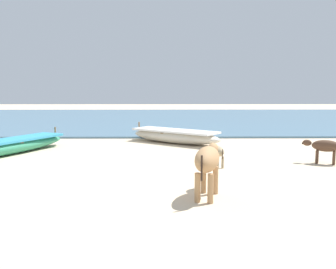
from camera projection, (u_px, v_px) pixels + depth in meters
ground at (113, 172)px, 8.98m from camera, size 80.00×80.00×0.00m
sea_water at (146, 118)px, 24.99m from camera, size 60.00×20.00×0.08m
fishing_boat_0 at (4, 147)px, 11.30m from camera, size 3.04×4.78×0.66m
fishing_boat_4 at (175, 136)px, 13.81m from camera, size 3.71×3.14×0.71m
cow_adult_tan at (208, 161)px, 6.84m from camera, size 0.71×1.47×0.97m
calf_near_dun at (217, 152)px, 9.58m from camera, size 0.39×0.85×0.56m
calf_far_dark at (324, 147)px, 9.93m from camera, size 0.96×0.64×0.66m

